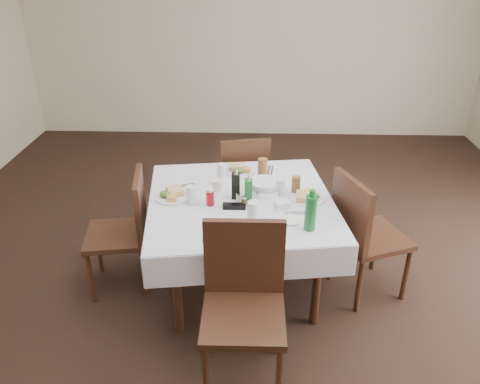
{
  "coord_description": "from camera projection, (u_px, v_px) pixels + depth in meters",
  "views": [
    {
      "loc": [
        0.04,
        -2.81,
        2.36
      ],
      "look_at": [
        -0.06,
        0.15,
        0.8
      ],
      "focal_mm": 35.0,
      "sensor_mm": 36.0,
      "label": 1
    }
  ],
  "objects": [
    {
      "name": "ground_plane",
      "position": [
        247.0,
        294.0,
        3.58
      ],
      "size": [
        7.0,
        7.0,
        0.0
      ],
      "primitive_type": "plane",
      "color": "black"
    },
    {
      "name": "room_shell",
      "position": [
        249.0,
        69.0,
        2.79
      ],
      "size": [
        6.04,
        7.04,
        2.8
      ],
      "color": "beige",
      "rests_on": "ground"
    },
    {
      "name": "dining_table",
      "position": [
        241.0,
        209.0,
        3.37
      ],
      "size": [
        1.47,
        1.47,
        0.76
      ],
      "color": "black",
      "rests_on": "ground"
    },
    {
      "name": "chair_north",
      "position": [
        243.0,
        176.0,
        4.22
      ],
      "size": [
        0.52,
        0.52,
        0.92
      ],
      "color": "black",
      "rests_on": "ground"
    },
    {
      "name": "chair_south",
      "position": [
        244.0,
        294.0,
        2.71
      ],
      "size": [
        0.48,
        0.48,
        1.0
      ],
      "color": "black",
      "rests_on": "ground"
    },
    {
      "name": "chair_east",
      "position": [
        362.0,
        230.0,
        3.36
      ],
      "size": [
        0.6,
        0.6,
        0.97
      ],
      "color": "black",
      "rests_on": "ground"
    },
    {
      "name": "chair_west",
      "position": [
        128.0,
        225.0,
        3.46
      ],
      "size": [
        0.5,
        0.5,
        0.93
      ],
      "color": "black",
      "rests_on": "ground"
    },
    {
      "name": "meal_north",
      "position": [
        239.0,
        170.0,
        3.73
      ],
      "size": [
        0.24,
        0.24,
        0.05
      ],
      "color": "white",
      "rests_on": "dining_table"
    },
    {
      "name": "meal_south",
      "position": [
        232.0,
        228.0,
        2.95
      ],
      "size": [
        0.27,
        0.27,
        0.06
      ],
      "color": "white",
      "rests_on": "dining_table"
    },
    {
      "name": "meal_east",
      "position": [
        307.0,
        197.0,
        3.32
      ],
      "size": [
        0.25,
        0.25,
        0.05
      ],
      "color": "white",
      "rests_on": "dining_table"
    },
    {
      "name": "meal_west",
      "position": [
        172.0,
        195.0,
        3.35
      ],
      "size": [
        0.25,
        0.25,
        0.06
      ],
      "color": "white",
      "rests_on": "dining_table"
    },
    {
      "name": "side_plate_a",
      "position": [
        218.0,
        180.0,
        3.59
      ],
      "size": [
        0.15,
        0.15,
        0.01
      ],
      "color": "white",
      "rests_on": "dining_table"
    },
    {
      "name": "side_plate_b",
      "position": [
        291.0,
        220.0,
        3.07
      ],
      "size": [
        0.14,
        0.14,
        0.01
      ],
      "color": "white",
      "rests_on": "dining_table"
    },
    {
      "name": "water_n",
      "position": [
        222.0,
        171.0,
        3.61
      ],
      "size": [
        0.06,
        0.06,
        0.12
      ],
      "color": "silver",
      "rests_on": "dining_table"
    },
    {
      "name": "water_s",
      "position": [
        253.0,
        211.0,
        3.05
      ],
      "size": [
        0.07,
        0.07,
        0.13
      ],
      "color": "silver",
      "rests_on": "dining_table"
    },
    {
      "name": "water_e",
      "position": [
        281.0,
        187.0,
        3.37
      ],
      "size": [
        0.07,
        0.07,
        0.12
      ],
      "color": "silver",
      "rests_on": "dining_table"
    },
    {
      "name": "water_w",
      "position": [
        191.0,
        195.0,
        3.24
      ],
      "size": [
        0.07,
        0.07,
        0.14
      ],
      "color": "silver",
      "rests_on": "dining_table"
    },
    {
      "name": "iced_tea_a",
      "position": [
        262.0,
        168.0,
        3.61
      ],
      "size": [
        0.08,
        0.08,
        0.16
      ],
      "color": "brown",
      "rests_on": "dining_table"
    },
    {
      "name": "iced_tea_b",
      "position": [
        296.0,
        185.0,
        3.39
      ],
      "size": [
        0.06,
        0.06,
        0.13
      ],
      "color": "brown",
      "rests_on": "dining_table"
    },
    {
      "name": "bread_basket",
      "position": [
        265.0,
        186.0,
        3.42
      ],
      "size": [
        0.25,
        0.25,
        0.08
      ],
      "color": "silver",
      "rests_on": "dining_table"
    },
    {
      "name": "oil_cruet_dark",
      "position": [
        236.0,
        185.0,
        3.31
      ],
      "size": [
        0.06,
        0.06,
        0.24
      ],
      "color": "black",
      "rests_on": "dining_table"
    },
    {
      "name": "oil_cruet_green",
      "position": [
        248.0,
        190.0,
        3.25
      ],
      "size": [
        0.05,
        0.05,
        0.22
      ],
      "color": "#1A6A2C",
      "rests_on": "dining_table"
    },
    {
      "name": "ketchup_bottle",
      "position": [
        210.0,
        198.0,
        3.24
      ],
      "size": [
        0.06,
        0.06,
        0.12
      ],
      "color": "#A50E19",
      "rests_on": "dining_table"
    },
    {
      "name": "salt_shaker",
      "position": [
        238.0,
        197.0,
        3.29
      ],
      "size": [
        0.03,
        0.03,
        0.07
      ],
      "color": "white",
      "rests_on": "dining_table"
    },
    {
      "name": "pepper_shaker",
      "position": [
        244.0,
        202.0,
        3.22
      ],
      "size": [
        0.04,
        0.04,
        0.08
      ],
      "color": "#3F3321",
      "rests_on": "dining_table"
    },
    {
      "name": "coffee_mug",
      "position": [
        217.0,
        186.0,
        3.42
      ],
      "size": [
        0.13,
        0.13,
        0.09
      ],
      "color": "white",
      "rests_on": "dining_table"
    },
    {
      "name": "sunglasses",
      "position": [
        234.0,
        206.0,
        3.21
      ],
      "size": [
        0.16,
        0.05,
        0.03
      ],
      "color": "black",
      "rests_on": "dining_table"
    },
    {
      "name": "green_bottle",
      "position": [
        311.0,
        212.0,
        2.92
      ],
      "size": [
        0.07,
        0.07,
        0.28
      ],
      "color": "#1A6A2C",
      "rests_on": "dining_table"
    },
    {
      "name": "sugar_caddy",
      "position": [
        282.0,
        205.0,
        3.2
      ],
      "size": [
        0.12,
        0.09,
        0.05
      ],
      "color": "white",
      "rests_on": "dining_table"
    },
    {
      "name": "cutlery_n",
      "position": [
        270.0,
        171.0,
        3.75
      ],
      "size": [
        0.06,
        0.18,
        0.01
      ],
      "color": "silver",
      "rests_on": "dining_table"
    },
    {
      "name": "cutlery_s",
      "position": [
        210.0,
        236.0,
        2.91
      ],
      "size": [
        0.09,
        0.16,
        0.01
      ],
      "color": "silver",
      "rests_on": "dining_table"
    },
    {
      "name": "cutlery_e",
      "position": [
        296.0,
        213.0,
        3.15
      ],
      "size": [
        0.16,
        0.06,
        0.01
      ],
      "color": "silver",
      "rests_on": "dining_table"
    },
    {
      "name": "cutlery_w",
      "position": [
        185.0,
        186.0,
        3.51
      ],
      "size": [
        0.16,
        0.09,
        0.01
      ],
      "color": "silver",
      "rests_on": "dining_table"
    }
  ]
}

